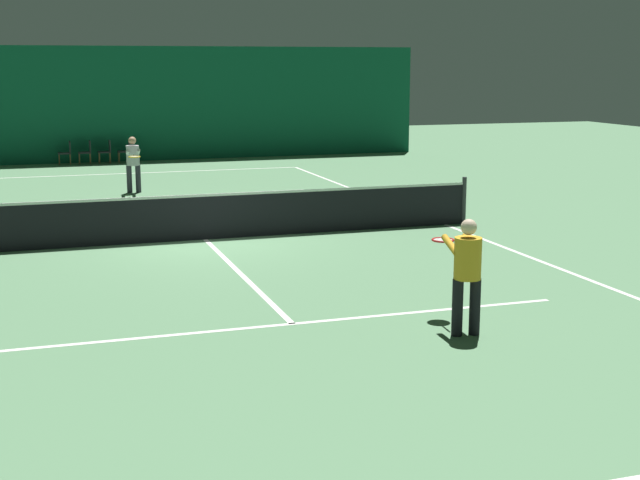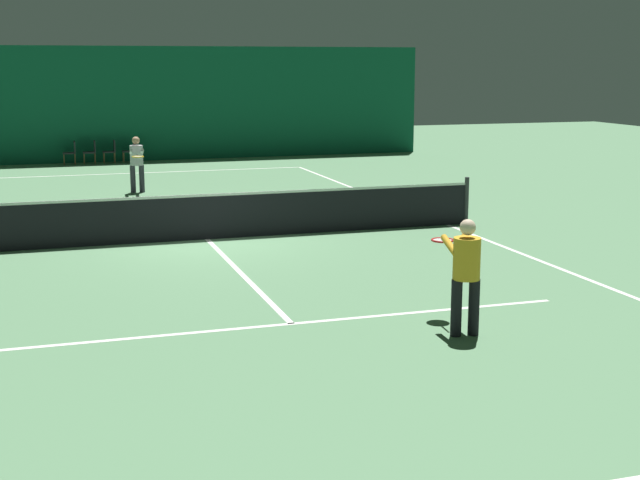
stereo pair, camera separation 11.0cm
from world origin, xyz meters
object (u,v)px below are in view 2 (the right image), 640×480
(tennis_net, at_px, (207,215))
(courtside_chair_3, at_px, (131,149))
(courtside_chair_0, at_px, (71,151))
(courtside_chair_2, at_px, (111,150))
(player_near, at_px, (465,268))
(courtside_chair_1, at_px, (91,150))
(player_far, at_px, (137,160))

(tennis_net, height_order, courtside_chair_3, tennis_net)
(courtside_chair_0, height_order, courtside_chair_2, same)
(player_near, distance_m, courtside_chair_2, 22.94)
(player_near, distance_m, courtside_chair_3, 22.87)
(courtside_chair_1, distance_m, courtside_chair_2, 0.70)
(player_near, relative_size, player_far, 1.01)
(player_near, relative_size, courtside_chair_3, 1.89)
(player_far, bearing_deg, courtside_chair_0, -165.52)
(tennis_net, xyz_separation_m, player_near, (2.08, -7.58, 0.42))
(courtside_chair_0, bearing_deg, player_far, 10.57)
(tennis_net, xyz_separation_m, courtside_chair_2, (-0.68, 15.20, -0.03))
(player_far, relative_size, courtside_chair_3, 1.87)
(player_far, height_order, courtside_chair_1, player_far)
(player_far, height_order, courtside_chair_3, player_far)
(player_far, xyz_separation_m, courtside_chair_3, (0.63, 7.88, -0.43))
(courtside_chair_0, height_order, courtside_chair_1, same)
(player_far, bearing_deg, player_near, 14.13)
(tennis_net, relative_size, courtside_chair_0, 14.29)
(tennis_net, height_order, courtside_chair_1, tennis_net)
(tennis_net, height_order, player_near, player_near)
(courtside_chair_1, bearing_deg, courtside_chair_2, 90.00)
(player_near, bearing_deg, courtside_chair_2, 13.01)
(player_near, bearing_deg, tennis_net, 21.45)
(player_far, xyz_separation_m, courtside_chair_1, (-0.77, 7.88, -0.43))
(courtside_chair_3, bearing_deg, courtside_chair_1, -90.00)
(courtside_chair_1, bearing_deg, player_near, 8.63)
(courtside_chair_2, height_order, courtside_chair_3, same)
(courtside_chair_3, bearing_deg, player_near, 5.16)
(tennis_net, relative_size, player_near, 7.55)
(courtside_chair_2, xyz_separation_m, courtside_chair_3, (0.70, 0.00, 0.00))
(courtside_chair_0, relative_size, courtside_chair_1, 1.00)
(tennis_net, height_order, courtside_chair_2, tennis_net)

